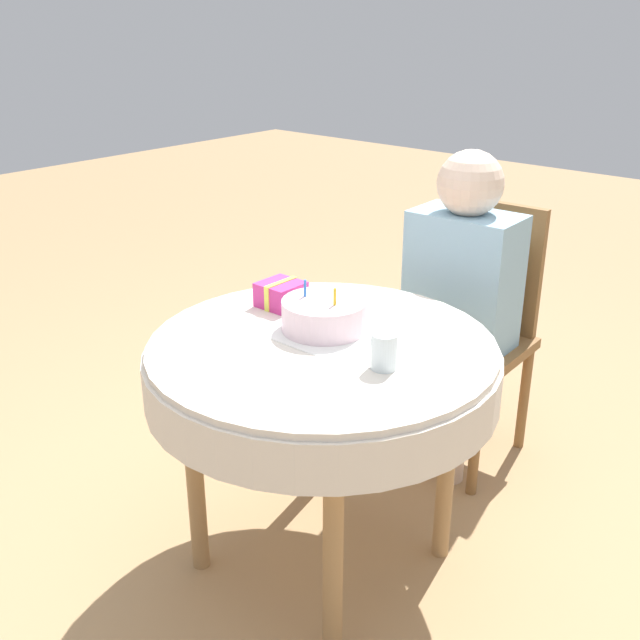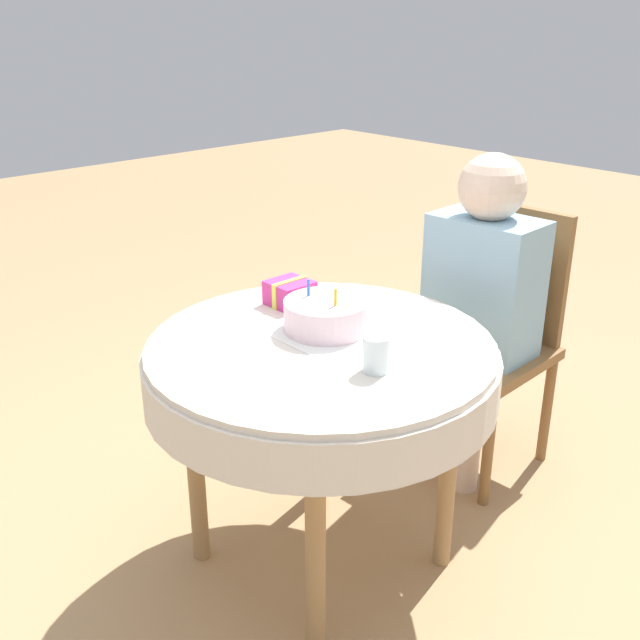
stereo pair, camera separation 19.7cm
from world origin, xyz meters
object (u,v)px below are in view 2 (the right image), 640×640
object	(u,v)px
person	(480,287)
drinking_glass	(376,354)
gift_box	(290,293)
chair	(491,331)
birthday_cake	(326,315)

from	to	relation	value
person	drinking_glass	bearing A→B (deg)	-74.83
gift_box	chair	bearing A→B (deg)	72.26
chair	drinking_glass	size ratio (longest dim) A/B	9.88
chair	drinking_glass	distance (m)	0.93
drinking_glass	birthday_cake	bearing A→B (deg)	162.62
chair	gift_box	distance (m)	0.80
person	gift_box	bearing A→B (deg)	-113.01
person	gift_box	xyz separation A→B (m)	(-0.23, -0.62, 0.07)
birthday_cake	gift_box	size ratio (longest dim) A/B	1.88
chair	gift_box	size ratio (longest dim) A/B	7.39
person	gift_box	world-z (taller)	person
chair	gift_box	bearing A→B (deg)	-110.12
person	birthday_cake	size ratio (longest dim) A/B	4.82
chair	gift_box	xyz separation A→B (m)	(-0.23, -0.72, 0.26)
birthday_cake	drinking_glass	distance (m)	0.27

